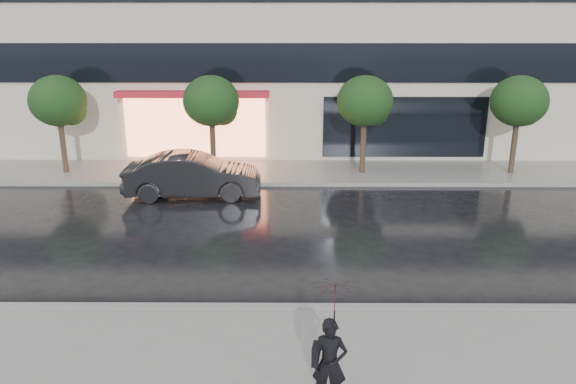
{
  "coord_description": "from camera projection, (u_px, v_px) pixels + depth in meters",
  "views": [
    {
      "loc": [
        0.12,
        -11.9,
        6.16
      ],
      "look_at": [
        0.04,
        3.25,
        1.4
      ],
      "focal_mm": 35.0,
      "sensor_mm": 36.0,
      "label": 1
    }
  ],
  "objects": [
    {
      "name": "sidewalk_near",
      "position": [
        284.0,
        371.0,
        10.08
      ],
      "size": [
        60.0,
        4.5,
        0.12
      ],
      "primitive_type": "cube",
      "color": "slate",
      "rests_on": "ground"
    },
    {
      "name": "ground",
      "position": [
        286.0,
        290.0,
        13.2
      ],
      "size": [
        120.0,
        120.0,
        0.0
      ],
      "primitive_type": "plane",
      "color": "black",
      "rests_on": "ground"
    },
    {
      "name": "tree_far_east",
      "position": [
        520.0,
        103.0,
        21.84
      ],
      "size": [
        2.2,
        2.2,
        3.99
      ],
      "color": "#33261C",
      "rests_on": "ground"
    },
    {
      "name": "parked_car",
      "position": [
        193.0,
        175.0,
        19.79
      ],
      "size": [
        4.84,
        1.88,
        1.57
      ],
      "primitive_type": "imported",
      "rotation": [
        0.0,
        0.0,
        1.62
      ],
      "color": "black",
      "rests_on": "ground"
    },
    {
      "name": "tree_far_west",
      "position": [
        60.0,
        103.0,
        21.94
      ],
      "size": [
        2.2,
        2.2,
        3.99
      ],
      "color": "#33261C",
      "rests_on": "ground"
    },
    {
      "name": "tree_mid_west",
      "position": [
        213.0,
        103.0,
        21.91
      ],
      "size": [
        2.2,
        2.2,
        3.99
      ],
      "color": "#33261C",
      "rests_on": "ground"
    },
    {
      "name": "tree_mid_east",
      "position": [
        366.0,
        103.0,
        21.87
      ],
      "size": [
        2.2,
        2.2,
        3.99
      ],
      "color": "#33261C",
      "rests_on": "ground"
    },
    {
      "name": "pedestrian_with_umbrella",
      "position": [
        333.0,
        325.0,
        8.71
      ],
      "size": [
        1.02,
        1.04,
        2.19
      ],
      "rotation": [
        0.0,
        0.0,
        -0.16
      ],
      "color": "black",
      "rests_on": "sidewalk_near"
    },
    {
      "name": "curb_far",
      "position": [
        288.0,
        184.0,
        21.29
      ],
      "size": [
        60.0,
        0.25,
        0.14
      ],
      "primitive_type": "cube",
      "color": "gray",
      "rests_on": "ground"
    },
    {
      "name": "sidewalk_far",
      "position": [
        288.0,
        172.0,
        22.96
      ],
      "size": [
        60.0,
        3.5,
        0.12
      ],
      "primitive_type": "cube",
      "color": "slate",
      "rests_on": "ground"
    },
    {
      "name": "curb_near",
      "position": [
        285.0,
        309.0,
        12.22
      ],
      "size": [
        60.0,
        0.25,
        0.14
      ],
      "primitive_type": "cube",
      "color": "gray",
      "rests_on": "ground"
    }
  ]
}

